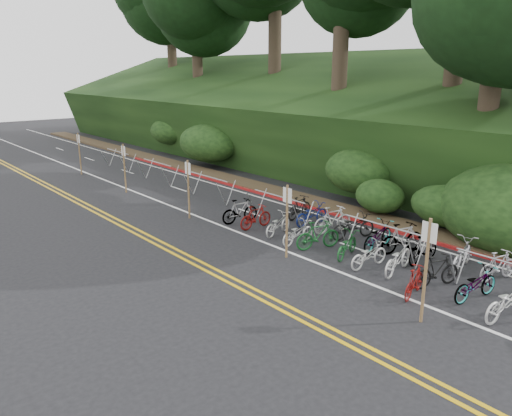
{
  "coord_description": "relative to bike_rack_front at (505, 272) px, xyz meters",
  "views": [
    {
      "loc": [
        -10.29,
        -6.41,
        6.09
      ],
      "look_at": [
        0.79,
        6.82,
        1.3
      ],
      "focal_mm": 35.0,
      "sensor_mm": 36.0,
      "label": 1
    }
  ],
  "objects": [
    {
      "name": "bike_valet",
      "position": [
        0.03,
        3.95,
        -0.33
      ],
      "size": [
        3.19,
        13.82,
        1.06
      ],
      "color": "#9E9EA3",
      "rests_on": "ground"
    },
    {
      "name": "signposts_rest",
      "position": [
        -2.33,
        15.14,
        0.62
      ],
      "size": [
        0.08,
        18.4,
        2.5
      ],
      "color": "brown",
      "rests_on": "ground"
    },
    {
      "name": "bike_racks_rest",
      "position": [
        0.07,
        14.14,
        0.04
      ],
      "size": [
        1.14,
        23.0,
        1.17
      ],
      "color": "#97989A",
      "rests_on": "ground"
    },
    {
      "name": "bike_front",
      "position": [
        -1.67,
        1.69,
        -0.38
      ],
      "size": [
        0.74,
        1.49,
        0.87
      ],
      "primitive_type": "imported",
      "rotation": [
        0.0,
        0.0,
        1.82
      ],
      "color": "maroon",
      "rests_on": "ground"
    },
    {
      "name": "red_curb",
      "position": [
        2.77,
        13.14,
        -0.76
      ],
      "size": [
        0.25,
        28.0,
        0.1
      ],
      "primitive_type": "cube",
      "color": "maroon",
      "rests_on": "ground"
    },
    {
      "name": "bike_rack_front",
      "position": [
        0.0,
        0.0,
        0.0
      ],
      "size": [
        1.11,
        2.85,
        1.11
      ],
      "color": "#97989A",
      "rests_on": "ground"
    },
    {
      "name": "signpost_near",
      "position": [
        -2.82,
        0.72,
        0.73
      ],
      "size": [
        0.08,
        0.4,
        2.7
      ],
      "color": "brown",
      "rests_on": "ground"
    },
    {
      "name": "road_markings",
      "position": [
        -2.3,
        11.24,
        -0.81
      ],
      "size": [
        7.47,
        80.0,
        0.01
      ],
      "color": "gold",
      "rests_on": "ground"
    },
    {
      "name": "embankment",
      "position": [
        10.03,
        20.18,
        1.76
      ],
      "size": [
        14.3,
        48.14,
        9.11
      ],
      "color": "black",
      "rests_on": "ground"
    },
    {
      "name": "ground",
      "position": [
        -2.93,
        1.14,
        -0.81
      ],
      "size": [
        120.0,
        120.0,
        0.0
      ],
      "primitive_type": "plane",
      "color": "black",
      "rests_on": "ground"
    }
  ]
}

